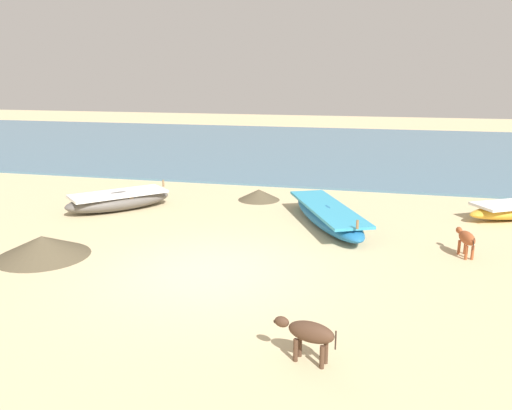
% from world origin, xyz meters
% --- Properties ---
extents(ground, '(80.00, 80.00, 0.00)m').
position_xyz_m(ground, '(0.00, 0.00, 0.00)').
color(ground, '#CCB789').
extents(sea_water, '(60.00, 20.00, 0.08)m').
position_xyz_m(sea_water, '(0.00, 17.90, 0.04)').
color(sea_water, slate).
rests_on(sea_water, ground).
extents(fishing_boat_1, '(2.72, 4.33, 0.68)m').
position_xyz_m(fishing_boat_1, '(1.91, 3.78, 0.27)').
color(fishing_boat_1, '#1E669E').
rests_on(fishing_boat_1, ground).
extents(fishing_boat_3, '(2.81, 2.93, 0.72)m').
position_xyz_m(fishing_boat_3, '(-4.05, 3.87, 0.28)').
color(fishing_boat_3, '#5B5651').
rests_on(fishing_boat_3, ground).
extents(calf_near_dark, '(0.89, 0.41, 0.59)m').
position_xyz_m(calf_near_dark, '(2.36, -2.78, 0.42)').
color(calf_near_dark, '#4C3323').
rests_on(calf_near_dark, ground).
extents(calf_far_rust, '(0.40, 0.84, 0.55)m').
position_xyz_m(calf_far_rust, '(5.01, 2.12, 0.40)').
color(calf_far_rust, '#9E4C28').
rests_on(calf_far_rust, ground).
extents(debris_pile_0, '(1.73, 1.73, 0.33)m').
position_xyz_m(debris_pile_0, '(-0.44, 5.99, 0.16)').
color(debris_pile_0, brown).
rests_on(debris_pile_0, ground).
extents(debris_pile_1, '(2.05, 2.05, 0.45)m').
position_xyz_m(debris_pile_1, '(-3.73, -0.03, 0.22)').
color(debris_pile_1, brown).
rests_on(debris_pile_1, ground).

